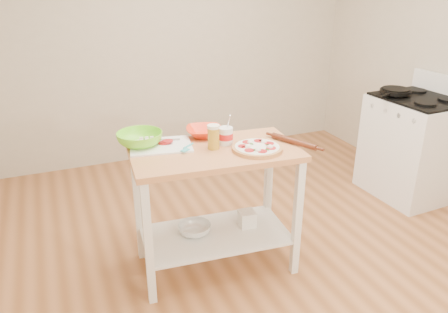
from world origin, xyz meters
The scene contains 15 objects.
room_shell centered at (0.00, 0.00, 1.35)m, with size 4.04×4.54×2.74m.
prep_island centered at (-0.42, 0.08, 0.64)m, with size 1.14×0.69×0.90m.
gas_stove centered at (1.68, 0.43, 0.47)m, with size 0.66×0.77×1.11m.
skillet centered at (1.52, 0.59, 0.97)m, with size 0.41×0.27×0.03m.
pizza centered at (-0.17, -0.03, 0.92)m, with size 0.33×0.33×0.05m.
cutting_board centered at (-0.73, 0.27, 0.91)m, with size 0.45×0.37×0.04m.
spatula centered at (-0.59, 0.14, 0.92)m, with size 0.12×0.13×0.01m.
knife centered at (-0.75, 0.36, 0.92)m, with size 0.27×0.10×0.01m.
orange_bowl centered at (-0.40, 0.35, 0.93)m, with size 0.25×0.25×0.06m, color #FA3C1A.
green_bowl centered at (-0.85, 0.33, 0.95)m, with size 0.30×0.30×0.09m, color #76E328.
beer_pint centered at (-0.42, 0.10, 0.98)m, with size 0.08×0.08×0.16m.
yogurt_tub centered at (-0.32, 0.14, 0.96)m, with size 0.10×0.10×0.21m.
rolling_pin centered at (0.10, -0.04, 0.92)m, with size 0.04×0.04×0.35m, color #552413.
shelf_glass_bowl centered at (-0.56, 0.13, 0.30)m, with size 0.23×0.23×0.07m, color silver.
shelf_bin centered at (-0.17, 0.09, 0.32)m, with size 0.11×0.11×0.11m, color white.
Camera 1 is at (-1.37, -2.37, 1.96)m, focal length 35.00 mm.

